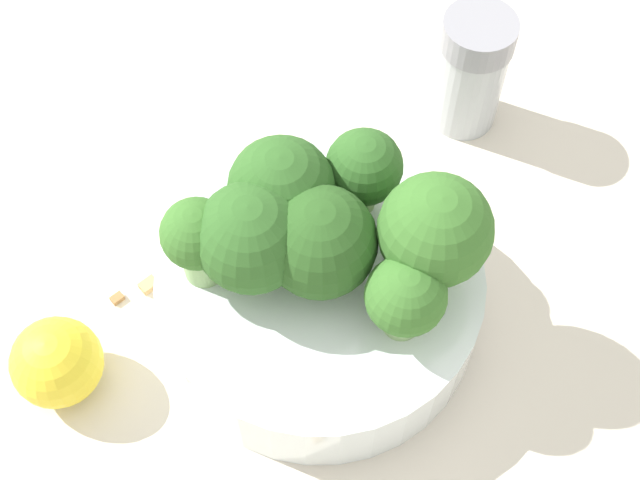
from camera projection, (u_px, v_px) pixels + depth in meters
name	position (u px, v px, depth m)	size (l,w,h in m)	color
ground_plane	(320.00, 315.00, 0.47)	(3.00, 3.00, 0.00)	beige
bowl	(320.00, 296.00, 0.45)	(0.16, 0.16, 0.04)	silver
broccoli_floret_0	(320.00, 247.00, 0.40)	(0.05, 0.05, 0.06)	#7A9E5B
broccoli_floret_1	(198.00, 239.00, 0.40)	(0.03, 0.03, 0.05)	#8EB770
broccoli_floret_2	(435.00, 232.00, 0.39)	(0.05, 0.05, 0.07)	#84AD66
broccoli_floret_3	(282.00, 190.00, 0.41)	(0.05, 0.05, 0.06)	#7A9E5B
broccoli_floret_4	(405.00, 298.00, 0.39)	(0.04, 0.04, 0.05)	#8EB770
broccoli_floret_5	(355.00, 165.00, 0.42)	(0.04, 0.04, 0.05)	#7A9E5B
broccoli_floret_6	(251.00, 239.00, 0.40)	(0.05, 0.05, 0.06)	#7A9E5B
pepper_shaker	(471.00, 71.00, 0.50)	(0.04, 0.04, 0.08)	#B2B7BC
lemon_wedge	(57.00, 362.00, 0.43)	(0.04, 0.04, 0.04)	yellow
almond_crumb_1	(117.00, 297.00, 0.47)	(0.01, 0.00, 0.01)	olive
almond_crumb_2	(148.00, 283.00, 0.47)	(0.01, 0.01, 0.01)	tan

